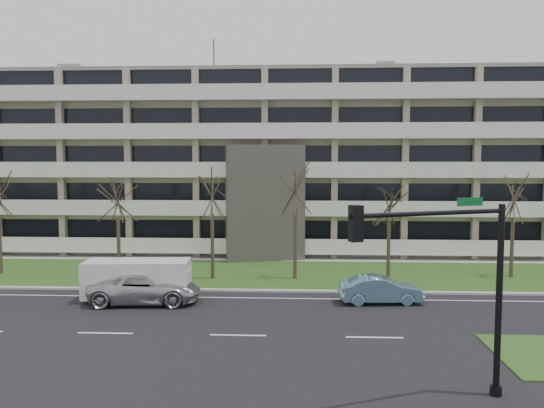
# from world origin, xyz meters

# --- Properties ---
(ground) EXTENTS (160.00, 160.00, 0.00)m
(ground) POSITION_xyz_m (0.00, 0.00, 0.00)
(ground) COLOR black
(ground) RESTS_ON ground
(grass_verge) EXTENTS (90.00, 10.00, 0.06)m
(grass_verge) POSITION_xyz_m (0.00, 13.00, 0.03)
(grass_verge) COLOR #244517
(grass_verge) RESTS_ON ground
(curb) EXTENTS (90.00, 0.35, 0.12)m
(curb) POSITION_xyz_m (0.00, 8.00, 0.06)
(curb) COLOR #B2B2AD
(curb) RESTS_ON ground
(sidewalk) EXTENTS (90.00, 2.00, 0.08)m
(sidewalk) POSITION_xyz_m (0.00, 18.50, 0.04)
(sidewalk) COLOR #B2B2AD
(sidewalk) RESTS_ON ground
(lane_edge_line) EXTENTS (90.00, 0.12, 0.01)m
(lane_edge_line) POSITION_xyz_m (0.00, 6.50, 0.01)
(lane_edge_line) COLOR white
(lane_edge_line) RESTS_ON ground
(apartment_building) EXTENTS (60.50, 15.10, 18.75)m
(apartment_building) POSITION_xyz_m (-0.01, 25.32, 7.61)
(apartment_building) COLOR tan
(apartment_building) RESTS_ON ground
(silver_pickup) EXTENTS (6.14, 3.17, 1.66)m
(silver_pickup) POSITION_xyz_m (-5.67, 5.20, 0.83)
(silver_pickup) COLOR #B1B3B9
(silver_pickup) RESTS_ON ground
(blue_sedan) EXTENTS (4.60, 1.96, 1.48)m
(blue_sedan) POSITION_xyz_m (7.13, 5.80, 0.74)
(blue_sedan) COLOR #6C9EBC
(blue_sedan) RESTS_ON ground
(white_van) EXTENTS (5.87, 2.68, 2.22)m
(white_van) POSITION_xyz_m (-6.21, 5.77, 1.33)
(white_van) COLOR white
(white_van) RESTS_ON ground
(traffic_signal) EXTENTS (5.29, 2.41, 6.56)m
(traffic_signal) POSITION_xyz_m (7.45, -6.32, 4.25)
(traffic_signal) COLOR black
(traffic_signal) RESTS_ON ground
(tree_2) EXTENTS (3.60, 3.60, 7.20)m
(tree_2) POSITION_xyz_m (-9.20, 11.25, 5.59)
(tree_2) COLOR #382B21
(tree_2) RESTS_ON ground
(tree_3) EXTENTS (3.85, 3.85, 7.70)m
(tree_3) POSITION_xyz_m (-2.95, 11.22, 5.99)
(tree_3) COLOR #382B21
(tree_3) RESTS_ON ground
(tree_4) EXTENTS (4.07, 4.07, 8.14)m
(tree_4) POSITION_xyz_m (2.45, 11.48, 6.33)
(tree_4) COLOR #382B21
(tree_4) RESTS_ON ground
(tree_5) EXTENTS (3.32, 3.32, 6.65)m
(tree_5) POSITION_xyz_m (8.66, 12.36, 5.16)
(tree_5) COLOR #382B21
(tree_5) RESTS_ON ground
(tree_6) EXTENTS (3.61, 3.61, 7.22)m
(tree_6) POSITION_xyz_m (16.81, 12.61, 5.61)
(tree_6) COLOR #382B21
(tree_6) RESTS_ON ground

